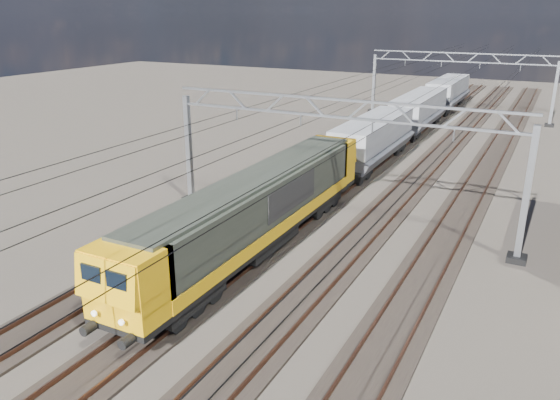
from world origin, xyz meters
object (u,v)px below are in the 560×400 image
at_px(hopper_wagon_third, 448,91).
at_px(locomotive, 259,208).
at_px(catenary_gantry_far, 458,83).
at_px(hopper_wagon_mid, 419,109).
at_px(hopper_wagon_lead, 373,138).
at_px(catenary_gantry_mid, 334,159).

bearing_deg(hopper_wagon_third, locomotive, -90.00).
distance_m(catenary_gantry_far, hopper_wagon_third, 6.02).
xyz_separation_m(catenary_gantry_far, hopper_wagon_third, (-2.00, 5.42, -1.67)).
bearing_deg(hopper_wagon_mid, hopper_wagon_lead, -90.00).
relative_size(hopper_wagon_mid, hopper_wagon_third, 1.00).
relative_size(catenary_gantry_far, locomotive, 0.94).
distance_m(catenary_gantry_mid, hopper_wagon_mid, 27.35).
distance_m(catenary_gantry_mid, locomotive, 5.32).
height_order(locomotive, hopper_wagon_lead, locomotive).
height_order(locomotive, hopper_wagon_third, locomotive).
xyz_separation_m(catenary_gantry_far, locomotive, (-2.00, -40.67, -1.58)).
bearing_deg(locomotive, hopper_wagon_lead, 90.00).
xyz_separation_m(catenary_gantry_far, hopper_wagon_mid, (-2.00, -8.78, -1.67)).
distance_m(catenary_gantry_far, locomotive, 40.75).
height_order(catenary_gantry_mid, catenary_gantry_far, same).
bearing_deg(catenary_gantry_mid, hopper_wagon_third, 92.76).
bearing_deg(hopper_wagon_mid, locomotive, -90.00).
xyz_separation_m(catenary_gantry_mid, hopper_wagon_mid, (-2.00, 27.22, -1.67)).
height_order(catenary_gantry_far, hopper_wagon_lead, catenary_gantry_far).
xyz_separation_m(locomotive, hopper_wagon_third, (-0.00, 46.10, -0.09)).
height_order(catenary_gantry_far, hopper_wagon_mid, catenary_gantry_far).
distance_m(hopper_wagon_mid, hopper_wagon_third, 14.20).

